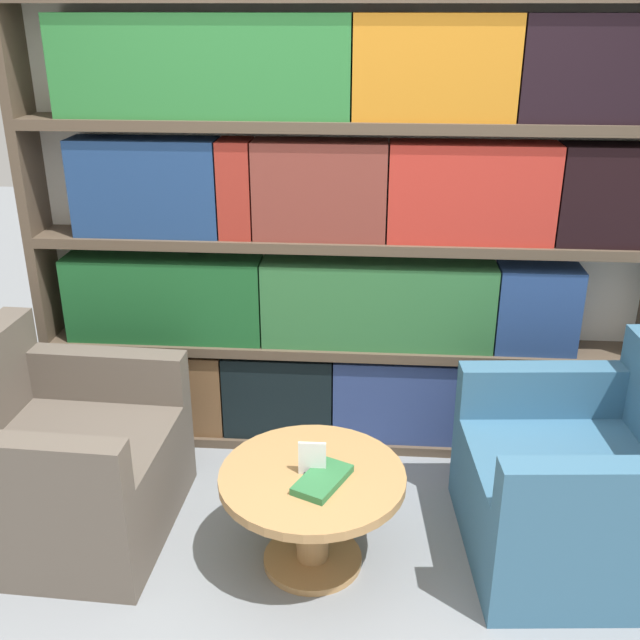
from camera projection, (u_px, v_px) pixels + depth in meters
ground_plane at (323, 620)px, 2.86m from camera, size 14.00×14.00×0.00m
bookshelf at (340, 242)px, 3.63m from camera, size 3.06×0.30×2.22m
armchair_left at (60, 467)px, 3.26m from camera, size 0.91×0.92×0.87m
armchair_right at (584, 490)px, 3.11m from camera, size 0.94×0.95×0.87m
coffee_table at (312, 500)px, 3.03m from camera, size 0.75×0.75×0.44m
table_sign at (312, 461)px, 2.96m from camera, size 0.11×0.06×0.14m
stray_book at (323, 480)px, 2.92m from camera, size 0.24×0.30×0.03m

